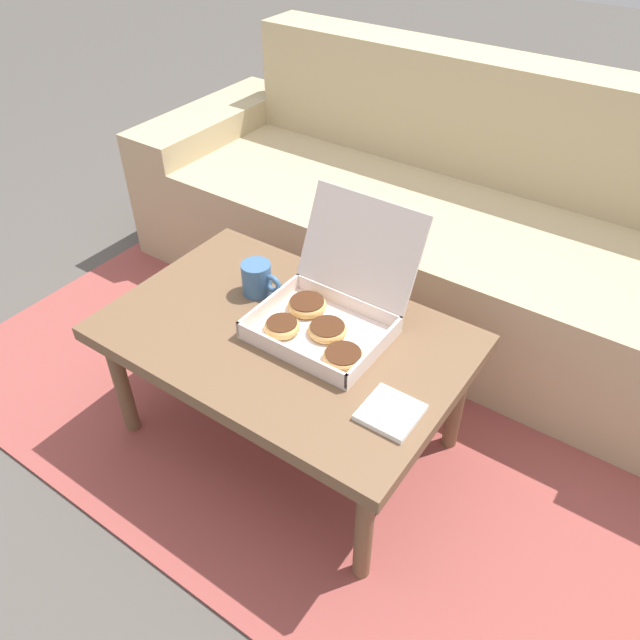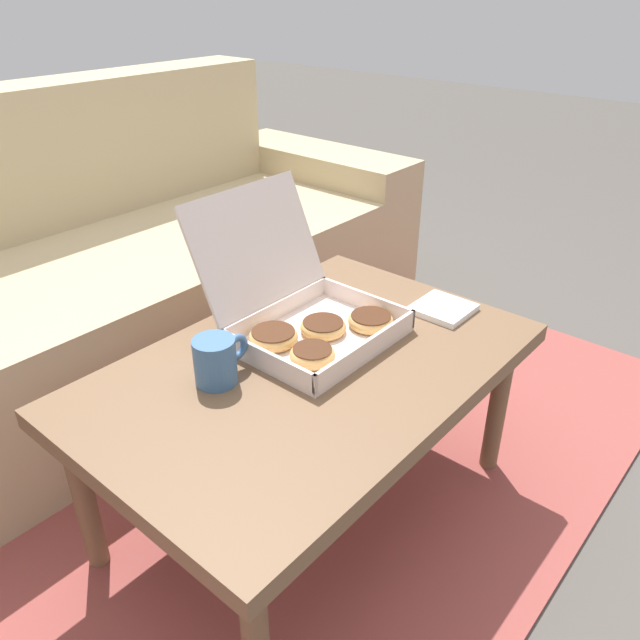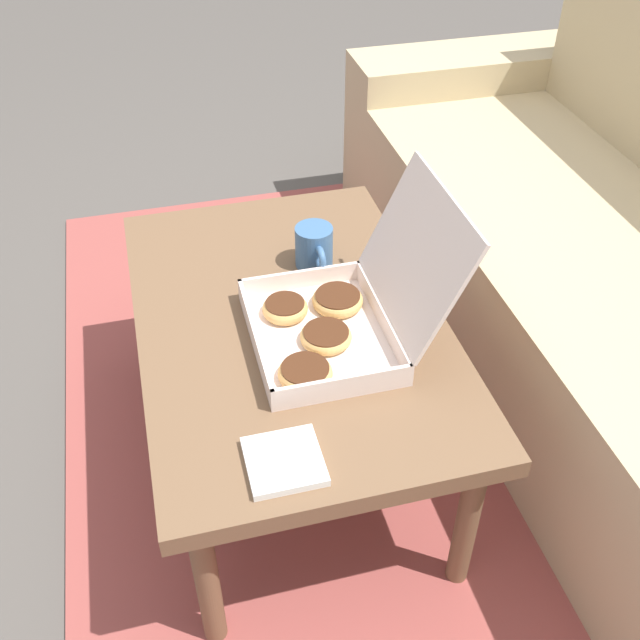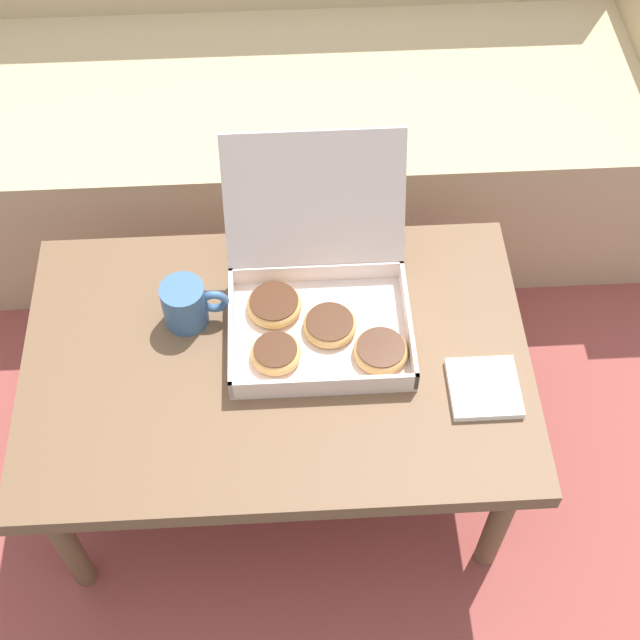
% 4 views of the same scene
% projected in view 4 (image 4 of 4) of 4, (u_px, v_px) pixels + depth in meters
% --- Properties ---
extents(ground_plane, '(12.00, 12.00, 0.00)m').
position_uv_depth(ground_plane, '(282.00, 422.00, 2.05)').
color(ground_plane, '#514C47').
extents(area_rug, '(2.39, 1.85, 0.01)m').
position_uv_depth(area_rug, '(279.00, 316.00, 2.22)').
color(area_rug, '#994742').
rests_on(area_rug, ground_plane).
extents(couch, '(2.27, 0.80, 0.84)m').
position_uv_depth(couch, '(269.00, 94.00, 2.28)').
color(couch, tan).
rests_on(couch, ground_plane).
extents(coffee_table, '(0.94, 0.62, 0.42)m').
position_uv_depth(coffee_table, '(277.00, 369.00, 1.69)').
color(coffee_table, brown).
rests_on(coffee_table, ground_plane).
extents(pastry_box, '(0.34, 0.38, 0.30)m').
position_uv_depth(pastry_box, '(316.00, 304.00, 1.66)').
color(pastry_box, silver).
rests_on(pastry_box, coffee_table).
extents(coffee_mug, '(0.13, 0.08, 0.09)m').
position_uv_depth(coffee_mug, '(186.00, 305.00, 1.66)').
color(coffee_mug, '#3D6693').
rests_on(coffee_mug, coffee_table).
extents(napkin_stack, '(0.13, 0.13, 0.01)m').
position_uv_depth(napkin_stack, '(484.00, 388.00, 1.60)').
color(napkin_stack, white).
rests_on(napkin_stack, coffee_table).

